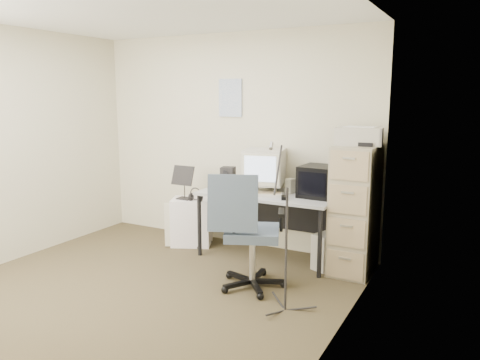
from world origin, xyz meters
The scene contains 22 objects.
floor centered at (0.00, 0.00, -0.01)m, with size 3.60×3.60×0.01m, color #41371F.
ceiling centered at (0.00, 0.00, 2.50)m, with size 3.60×3.60×0.01m, color white.
wall_back centered at (0.00, 1.80, 1.25)m, with size 3.60×0.02×2.50m, color beige.
wall_right centered at (1.80, 0.00, 1.25)m, with size 0.02×3.60×2.50m, color beige.
wall_calendar centered at (-0.02, 1.79, 1.75)m, with size 0.30×0.02×0.44m, color white.
filing_cabinet centered at (1.58, 1.48, 0.65)m, with size 0.40×0.60×1.30m, color #9C8F6F.
printer centered at (1.58, 1.51, 1.39)m, with size 0.45×0.30×0.17m, color beige.
desk centered at (0.63, 1.45, 0.36)m, with size 1.50×0.70×0.73m, color #A4A4A4.
crt_monitor centered at (0.55, 1.51, 0.96)m, with size 0.42×0.45×0.47m, color beige.
crt_tv centered at (1.17, 1.54, 0.89)m, with size 0.36×0.38×0.33m, color black.
desk_speaker centered at (0.84, 1.57, 0.81)m, with size 0.08×0.08×0.16m, color beige.
keyboard centered at (0.60, 1.29, 0.74)m, with size 0.49×0.17×0.03m, color beige.
mouse centered at (0.91, 1.25, 0.75)m, with size 0.07×0.11×0.03m, color black.
radio_receiver centered at (0.09, 1.54, 0.78)m, with size 0.32×0.23×0.09m, color black.
radio_speaker centered at (0.10, 1.51, 0.90)m, with size 0.15×0.14×0.15m, color black.
papers centered at (0.38, 1.29, 0.74)m, with size 0.25×0.34×0.02m, color white.
pc_tower centered at (1.34, 1.47, 0.19)m, with size 0.18×0.40×0.38m, color beige.
office_chair centered at (0.85, 0.64, 0.55)m, with size 0.63×0.63×1.10m, color slate.
side_cart centered at (-0.37, 1.45, 0.28)m, with size 0.46×0.36×0.56m, color white.
music_stand centered at (-0.43, 1.39, 0.77)m, with size 0.28×0.15×0.41m, color black.
headphones centered at (-0.25, 1.36, 0.62)m, with size 0.17×0.17×0.03m, color black.
mic_stand centered at (1.30, 0.34, 0.69)m, with size 0.02×0.02×1.37m, color black.
Camera 1 is at (2.69, -3.10, 1.79)m, focal length 35.00 mm.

